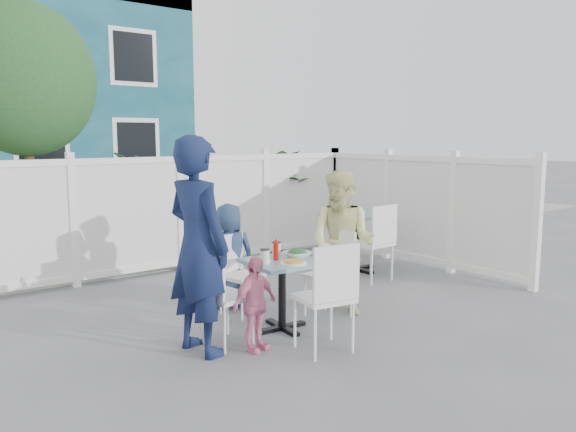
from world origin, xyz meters
TOP-DOWN VIEW (x-y plane):
  - ground at (0.00, 0.00)m, footprint 80.00×80.00m
  - near_sidewalk at (0.00, 3.80)m, footprint 24.00×2.60m
  - street at (0.00, 7.50)m, footprint 24.00×5.00m
  - far_sidewalk at (0.00, 10.60)m, footprint 24.00×1.60m
  - fence_back at (0.10, 2.40)m, footprint 5.86×0.08m
  - fence_right at (3.00, 0.60)m, footprint 0.08×3.66m
  - tree at (-1.60, 3.30)m, footprint 1.80×1.62m
  - potted_shrub_a at (-0.16, 3.10)m, footprint 1.03×1.03m
  - potted_shrub_b at (1.95, 3.00)m, footprint 1.62×1.76m
  - main_table at (-0.25, -0.43)m, footprint 0.70×0.70m
  - spare_table at (2.04, 0.88)m, footprint 0.77×0.77m
  - chair_left at (-0.96, -0.44)m, footprint 0.46×0.47m
  - chair_right at (0.45, -0.39)m, footprint 0.44×0.45m
  - chair_back at (-0.31, 0.30)m, footprint 0.46×0.45m
  - chair_near at (-0.30, -1.16)m, footprint 0.51×0.50m
  - chair_spare at (1.83, 0.30)m, footprint 0.47×0.45m
  - man at (-1.16, -0.44)m, footprint 0.55×0.75m
  - woman at (0.58, -0.39)m, footprint 0.82×0.90m
  - boy at (-0.27, 0.51)m, footprint 0.65×0.52m
  - toddler at (-0.77, -0.72)m, footprint 0.53×0.30m
  - plate_main at (-0.26, -0.61)m, footprint 0.25×0.25m
  - plate_side at (-0.46, -0.34)m, footprint 0.23×0.23m
  - salad_bowl at (-0.06, -0.43)m, footprint 0.25×0.25m
  - coffee_cup_a at (-0.47, -0.45)m, footprint 0.09×0.09m
  - coffee_cup_b at (-0.17, -0.23)m, footprint 0.09×0.09m
  - ketchup_bottle at (-0.29, -0.38)m, footprint 0.05×0.05m
  - salt_shaker at (-0.31, -0.21)m, footprint 0.03×0.03m
  - pepper_shaker at (-0.28, -0.19)m, footprint 0.03×0.03m

SIDE VIEW (x-z plane):
  - ground at x=0.00m, z-range 0.00..0.00m
  - street at x=0.00m, z-range 0.00..0.01m
  - near_sidewalk at x=0.00m, z-range 0.00..0.01m
  - far_sidewalk at x=0.00m, z-range 0.00..0.01m
  - toddler at x=-0.77m, z-range 0.00..0.85m
  - chair_back at x=-0.31m, z-range 0.07..0.91m
  - chair_right at x=0.45m, z-range 0.07..0.97m
  - chair_left at x=-0.96m, z-range 0.07..0.98m
  - main_table at x=-0.25m, z-range 0.19..0.88m
  - chair_near at x=-0.30m, z-range 0.08..1.05m
  - boy at x=-0.27m, z-range 0.00..1.15m
  - chair_spare at x=1.83m, z-range 0.08..1.09m
  - spare_table at x=2.04m, z-range 0.22..1.03m
  - plate_main at x=-0.26m, z-range 0.69..0.70m
  - plate_side at x=-0.46m, z-range 0.69..0.71m
  - salad_bowl at x=-0.06m, z-range 0.69..0.75m
  - salt_shaker at x=-0.31m, z-range 0.69..0.76m
  - pepper_shaker at x=-0.28m, z-range 0.69..0.76m
  - coffee_cup_b at x=-0.17m, z-range 0.69..0.82m
  - coffee_cup_a at x=-0.47m, z-range 0.69..0.82m
  - woman at x=0.58m, z-range 0.00..1.52m
  - ketchup_bottle at x=-0.29m, z-range 0.69..0.85m
  - fence_right at x=3.00m, z-range -0.02..1.58m
  - fence_back at x=0.10m, z-range -0.02..1.58m
  - potted_shrub_b at x=1.95m, z-range 0.00..1.63m
  - potted_shrub_a at x=-0.16m, z-range 0.00..1.65m
  - man at x=-1.16m, z-range 0.00..1.88m
  - tree at x=-1.60m, z-range 0.80..4.39m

